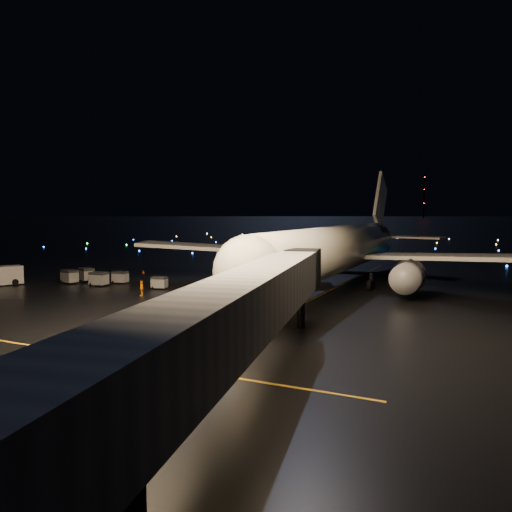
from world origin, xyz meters
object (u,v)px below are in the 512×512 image
at_px(baggage_cart_0, 159,283).
at_px(baggage_cart_4, 86,275).
at_px(baggage_cart_3, 120,277).
at_px(baggage_cart_2, 70,277).
at_px(belt_loader, 182,301).
at_px(baggage_cart_1, 99,279).
at_px(airliner, 343,223).
at_px(pushback_tug, 187,343).
at_px(crew_c, 142,288).

bearing_deg(baggage_cart_0, baggage_cart_4, 161.01).
relative_size(baggage_cart_3, baggage_cart_4, 0.87).
bearing_deg(baggage_cart_2, baggage_cart_3, 38.90).
bearing_deg(baggage_cart_2, belt_loader, -11.25).
distance_m(baggage_cart_0, baggage_cart_1, 8.73).
relative_size(airliner, baggage_cart_4, 26.54).
bearing_deg(baggage_cart_0, airliner, 17.43).
bearing_deg(pushback_tug, baggage_cart_1, 118.37).
distance_m(airliner, belt_loader, 27.01).
relative_size(baggage_cart_1, baggage_cart_2, 1.00).
height_order(crew_c, baggage_cart_0, crew_c).
xyz_separation_m(airliner, belt_loader, (-8.08, -24.90, -6.66)).
bearing_deg(belt_loader, crew_c, 135.57).
xyz_separation_m(belt_loader, baggage_cart_0, (-11.97, 12.99, -0.73)).
xyz_separation_m(crew_c, baggage_cart_0, (-1.20, 5.05, -0.11)).
xyz_separation_m(belt_loader, crew_c, (-10.77, 7.93, -0.63)).
distance_m(pushback_tug, baggage_cart_1, 35.83).
height_order(pushback_tug, baggage_cart_4, pushback_tug).
distance_m(pushback_tug, baggage_cart_3, 37.12).
bearing_deg(baggage_cart_3, baggage_cart_0, -17.65).
bearing_deg(baggage_cart_1, pushback_tug, -44.45).
xyz_separation_m(pushback_tug, baggage_cart_2, (-33.24, 22.44, -0.12)).
relative_size(airliner, baggage_cart_0, 31.73).
bearing_deg(baggage_cart_1, baggage_cart_0, 2.30).
distance_m(pushback_tug, belt_loader, 12.93).
height_order(belt_loader, baggage_cart_0, belt_loader).
distance_m(airliner, baggage_cart_1, 32.38).
xyz_separation_m(belt_loader, baggage_cart_4, (-25.20, 14.30, -0.58)).
bearing_deg(belt_loader, baggage_cart_3, 135.07).
bearing_deg(baggage_cart_1, baggage_cart_2, 172.91).
relative_size(belt_loader, baggage_cart_0, 3.42).
xyz_separation_m(baggage_cart_0, baggage_cart_2, (-13.86, -1.13, 0.13)).
bearing_deg(pushback_tug, belt_loader, 101.92).
relative_size(belt_loader, baggage_cart_2, 2.91).
bearing_deg(crew_c, baggage_cart_4, -134.70).
height_order(crew_c, baggage_cart_4, baggage_cart_4).
relative_size(belt_loader, baggage_cart_3, 3.27).
bearing_deg(baggage_cart_3, pushback_tug, -47.70).
height_order(pushback_tug, belt_loader, belt_loader).
distance_m(belt_loader, baggage_cart_3, 24.63).
distance_m(crew_c, baggage_cart_0, 5.20).
height_order(airliner, crew_c, airliner).
distance_m(belt_loader, baggage_cart_2, 28.42).
relative_size(airliner, crew_c, 32.82).
distance_m(airliner, baggage_cart_2, 37.04).
xyz_separation_m(airliner, baggage_cart_2, (-33.90, -13.05, -7.25)).
xyz_separation_m(pushback_tug, crew_c, (-18.18, 18.52, -0.14)).
xyz_separation_m(baggage_cart_0, baggage_cart_1, (-8.64, -1.24, 0.14)).
relative_size(baggage_cart_1, baggage_cart_3, 1.13).
bearing_deg(baggage_cart_2, baggage_cart_1, 12.20).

